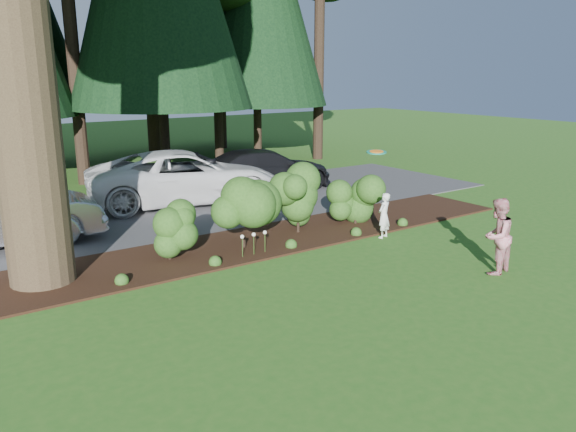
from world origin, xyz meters
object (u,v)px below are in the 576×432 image
Objects in this scene: car_dark_suv at (265,169)px; child at (384,215)px; car_white_suv at (186,177)px; adult at (497,236)px; frisbee at (376,152)px.

child is (-0.72, -6.66, -0.17)m from car_dark_suv.
adult is at bearing -153.40° from car_white_suv.
child is at bearing -179.22° from car_dark_suv.
child is 3.21m from adult.
adult reaches higher than car_dark_suv.
frisbee reaches higher than car_white_suv.
car_dark_suv is 6.70m from child.
adult is 3.45m from frisbee.
car_white_suv is 9.86m from adult.
frisbee reaches higher than car_dark_suv.
adult reaches higher than child.
car_dark_suv is 7.01m from frisbee.
car_white_suv is 1.22× the size of car_dark_suv.
car_dark_suv reaches higher than child.
car_white_suv is at bearing 102.67° from car_dark_suv.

